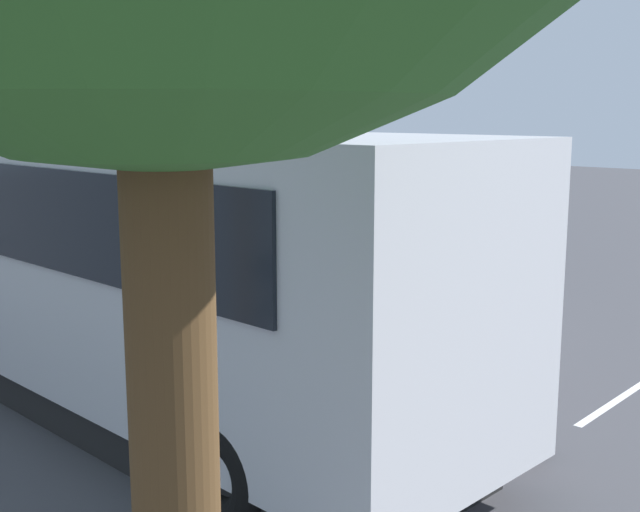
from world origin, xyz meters
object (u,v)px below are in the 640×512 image
Objects in this scene: spectator_right at (226,270)px; traffic_cone at (488,283)px; spectator_far_right at (180,266)px; stunt_motorcycle at (354,238)px; spectator_left at (331,301)px; spectator_centre at (261,288)px; tour_bus at (93,260)px; parked_motorcycle_dark at (113,296)px; parked_motorcycle_silver at (470,393)px; spectator_far_left at (395,307)px.

spectator_right is 5.36m from traffic_cone.
stunt_motorcycle is at bearing -90.51° from spectator_far_right.
spectator_centre is (1.28, 0.10, 0.00)m from spectator_left.
spectator_left is at bearing 177.48° from spectator_right.
spectator_centre is 1.00× the size of spectator_far_right.
spectator_left is (-1.76, -2.46, -0.67)m from tour_bus.
parked_motorcycle_dark reaches higher than traffic_cone.
spectator_right is (2.27, -0.10, 0.11)m from spectator_left.
tour_bus is at bearing 123.74° from spectator_far_right.
stunt_motorcycle is (-0.82, -5.03, 0.50)m from parked_motorcycle_dark.
parked_motorcycle_dark is 5.12m from stunt_motorcycle.
parked_motorcycle_dark is at bearing 0.88° from parked_motorcycle_silver.
parked_motorcycle_silver is 6.67m from traffic_cone.
spectator_far_left is 4.56m from spectator_far_right.
parked_motorcycle_silver and parked_motorcycle_dark have the same top height.
tour_bus reaches higher than spectator_far_right.
parked_motorcycle_dark is at bearing 6.92° from spectator_far_left.
parked_motorcycle_silver is at bearing -179.12° from parked_motorcycle_dark.
spectator_left is 1.00× the size of spectator_far_right.
spectator_right reaches higher than spectator_left.
spectator_centre is at bearing 115.79° from stunt_motorcycle.
spectator_left is at bearing -12.34° from parked_motorcycle_silver.
spectator_centre is at bearing 4.49° from spectator_left.
spectator_centre is at bearing 168.55° from spectator_right.
spectator_far_right is 5.78m from traffic_cone.
spectator_centre is at bearing 84.97° from traffic_cone.
parked_motorcycle_dark is 6.80m from traffic_cone.
spectator_far_left is at bearing 178.07° from spectator_right.
parked_motorcycle_dark is at bearing 59.51° from traffic_cone.
spectator_far_left reaches higher than spectator_far_right.
spectator_far_left is 5.60m from traffic_cone.
spectator_far_right is 1.22m from parked_motorcycle_dark.
spectator_far_right is at bearing -6.40° from parked_motorcycle_silver.
parked_motorcycle_silver is (-4.82, 0.66, -0.60)m from spectator_right.
spectator_far_left is 3.36m from spectator_right.
tour_bus is 6.83× the size of spectator_far_right.
stunt_motorcycle is 3.24× the size of traffic_cone.
parked_motorcycle_silver is at bearing 167.66° from spectator_left.
spectator_left is at bearing 178.03° from spectator_far_right.
spectator_centre is 2.21m from spectator_far_right.
spectator_right reaches higher than parked_motorcycle_dark.
tour_bus reaches higher than parked_motorcycle_silver.
spectator_far_left reaches higher than parked_motorcycle_dark.
tour_bus is 6.28× the size of spectator_right.
spectator_right is 0.89× the size of parked_motorcycle_dark.
parked_motorcycle_dark is (0.79, 0.78, -0.50)m from spectator_far_right.
spectator_centre is 2.64× the size of traffic_cone.
traffic_cone is (1.90, -5.21, -0.78)m from spectator_far_left.
spectator_centre is 5.36m from traffic_cone.
parked_motorcycle_dark is at bearing 10.64° from spectator_centre.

